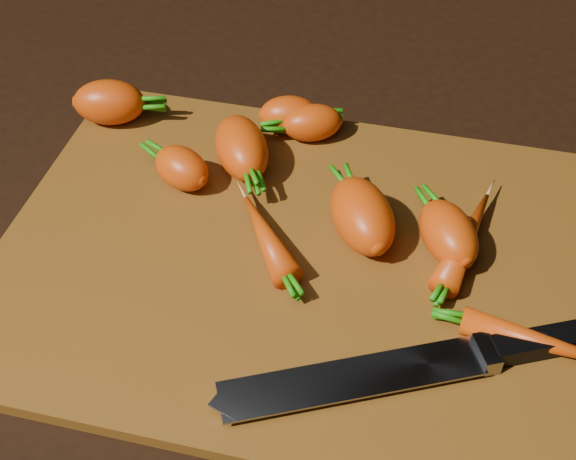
# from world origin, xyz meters

# --- Properties ---
(ground) EXTENTS (2.00, 2.00, 0.01)m
(ground) POSITION_xyz_m (0.00, 0.00, -0.01)
(ground) COLOR black
(cutting_board) EXTENTS (0.50, 0.40, 0.01)m
(cutting_board) POSITION_xyz_m (0.00, 0.00, 0.01)
(cutting_board) COLOR brown
(cutting_board) RESTS_ON ground
(carrot_0) EXTENTS (0.08, 0.06, 0.05)m
(carrot_0) POSITION_xyz_m (-0.22, 0.14, 0.04)
(carrot_0) COLOR #E64B0E
(carrot_0) RESTS_ON cutting_board
(carrot_1) EXTENTS (0.07, 0.06, 0.04)m
(carrot_1) POSITION_xyz_m (-0.12, 0.07, 0.03)
(carrot_1) COLOR #E64B0E
(carrot_1) RESTS_ON cutting_board
(carrot_2) EXTENTS (0.08, 0.10, 0.05)m
(carrot_2) POSITION_xyz_m (-0.07, 0.10, 0.04)
(carrot_2) COLOR #E64B0E
(carrot_2) RESTS_ON cutting_board
(carrot_3) EXTENTS (0.09, 0.10, 0.05)m
(carrot_3) POSITION_xyz_m (0.06, 0.03, 0.04)
(carrot_3) COLOR #E64B0E
(carrot_3) RESTS_ON cutting_board
(carrot_4) EXTENTS (0.07, 0.06, 0.04)m
(carrot_4) POSITION_xyz_m (-0.01, 0.16, 0.03)
(carrot_4) COLOR #E64B0E
(carrot_4) RESTS_ON cutting_board
(carrot_5) EXTENTS (0.07, 0.05, 0.04)m
(carrot_5) POSITION_xyz_m (-0.04, 0.17, 0.03)
(carrot_5) COLOR #E64B0E
(carrot_5) RESTS_ON cutting_board
(carrot_6) EXTENTS (0.08, 0.09, 0.04)m
(carrot_6) POSITION_xyz_m (0.14, 0.03, 0.03)
(carrot_6) COLOR #E64B0E
(carrot_6) RESTS_ON cutting_board
(carrot_7) EXTENTS (0.05, 0.13, 0.03)m
(carrot_7) POSITION_xyz_m (0.15, 0.04, 0.03)
(carrot_7) COLOR #E64B0E
(carrot_7) RESTS_ON cutting_board
(carrot_8) EXTENTS (0.13, 0.04, 0.02)m
(carrot_8) POSITION_xyz_m (0.22, -0.06, 0.02)
(carrot_8) COLOR #E64B0E
(carrot_8) RESTS_ON cutting_board
(carrot_9) EXTENTS (0.08, 0.10, 0.03)m
(carrot_9) POSITION_xyz_m (-0.02, 0.00, 0.03)
(carrot_9) COLOR #E64B0E
(carrot_9) RESTS_ON cutting_board
(knife) EXTENTS (0.31, 0.17, 0.02)m
(knife) POSITION_xyz_m (0.10, -0.11, 0.02)
(knife) COLOR gray
(knife) RESTS_ON cutting_board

